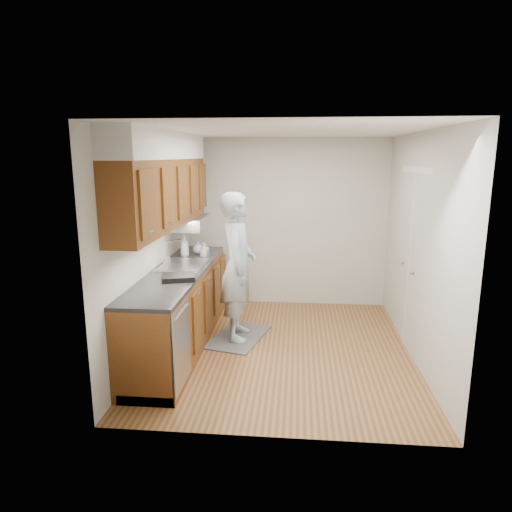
{
  "coord_description": "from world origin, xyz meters",
  "views": [
    {
      "loc": [
        0.17,
        -5.05,
        2.24
      ],
      "look_at": [
        -0.32,
        0.25,
        1.06
      ],
      "focal_mm": 32.0,
      "sensor_mm": 36.0,
      "label": 1
    }
  ],
  "objects": [
    {
      "name": "soap_bottle_a",
      "position": [
        -1.3,
        0.71,
        1.08
      ],
      "size": [
        0.12,
        0.12,
        0.29
      ],
      "primitive_type": "imported",
      "rotation": [
        0.0,
        0.0,
        -0.13
      ],
      "color": "silver",
      "rests_on": "counter"
    },
    {
      "name": "wall_right",
      "position": [
        1.5,
        0.0,
        1.25
      ],
      "size": [
        0.02,
        3.5,
        2.5
      ],
      "primitive_type": "cube",
      "color": "#BAB9AE",
      "rests_on": "floor"
    },
    {
      "name": "counter",
      "position": [
        -1.2,
        -0.0,
        0.49
      ],
      "size": [
        0.64,
        2.8,
        1.3
      ],
      "color": "brown",
      "rests_on": "floor"
    },
    {
      "name": "wall_left",
      "position": [
        -1.5,
        0.0,
        1.25
      ],
      "size": [
        0.02,
        3.5,
        2.5
      ],
      "primitive_type": "cube",
      "color": "#BAB9AE",
      "rests_on": "floor"
    },
    {
      "name": "soap_bottle_c",
      "position": [
        -1.17,
        0.9,
        1.03
      ],
      "size": [
        0.19,
        0.19,
        0.18
      ],
      "primitive_type": "imported",
      "rotation": [
        0.0,
        0.0,
        0.5
      ],
      "color": "silver",
      "rests_on": "counter"
    },
    {
      "name": "dish_rack",
      "position": [
        -1.09,
        -0.44,
        0.97
      ],
      "size": [
        0.41,
        0.38,
        0.05
      ],
      "primitive_type": "cube",
      "rotation": [
        0.0,
        0.0,
        0.3
      ],
      "color": "black",
      "rests_on": "counter"
    },
    {
      "name": "floor_mat",
      "position": [
        -0.54,
        0.28,
        0.01
      ],
      "size": [
        0.78,
        1.06,
        0.02
      ],
      "primitive_type": "cube",
      "rotation": [
        0.0,
        0.0,
        -0.26
      ],
      "color": "#5E5E60",
      "rests_on": "floor"
    },
    {
      "name": "closet_door",
      "position": [
        1.49,
        0.3,
        1.02
      ],
      "size": [
        0.02,
        1.22,
        2.05
      ],
      "primitive_type": "cube",
      "color": "silver",
      "rests_on": "wall_right"
    },
    {
      "name": "person",
      "position": [
        -0.54,
        0.28,
        1.04
      ],
      "size": [
        0.53,
        0.75,
        2.05
      ],
      "primitive_type": "imported",
      "rotation": [
        0.0,
        0.0,
        1.63
      ],
      "color": "#98ADB9",
      "rests_on": "floor_mat"
    },
    {
      "name": "steel_can",
      "position": [
        -1.0,
        0.73,
        0.99
      ],
      "size": [
        0.07,
        0.07,
        0.11
      ],
      "primitive_type": "cylinder",
      "rotation": [
        0.0,
        0.0,
        0.18
      ],
      "color": "#A5A5AA",
      "rests_on": "counter"
    },
    {
      "name": "floor",
      "position": [
        0.0,
        0.0,
        0.0
      ],
      "size": [
        3.5,
        3.5,
        0.0
      ],
      "primitive_type": "plane",
      "color": "brown",
      "rests_on": "ground"
    },
    {
      "name": "wall_back",
      "position": [
        0.0,
        1.75,
        1.25
      ],
      "size": [
        3.0,
        0.02,
        2.5
      ],
      "primitive_type": "cube",
      "color": "#BAB9AE",
      "rests_on": "floor"
    },
    {
      "name": "ceiling",
      "position": [
        0.0,
        0.0,
        2.5
      ],
      "size": [
        3.5,
        3.5,
        0.0
      ],
      "primitive_type": "plane",
      "rotation": [
        3.14,
        0.0,
        0.0
      ],
      "color": "white",
      "rests_on": "wall_left"
    },
    {
      "name": "upper_cabinets",
      "position": [
        -1.33,
        0.05,
        1.95
      ],
      "size": [
        0.47,
        2.8,
        1.21
      ],
      "color": "brown",
      "rests_on": "wall_left"
    },
    {
      "name": "soda_can",
      "position": [
        -1.05,
        0.76,
        1.0
      ],
      "size": [
        0.08,
        0.08,
        0.13
      ],
      "primitive_type": "cylinder",
      "rotation": [
        0.0,
        0.0,
        -0.09
      ],
      "color": "#A61C1E",
      "rests_on": "counter"
    },
    {
      "name": "soap_bottle_b",
      "position": [
        -1.04,
        0.74,
        1.03
      ],
      "size": [
        0.12,
        0.12,
        0.18
      ],
      "primitive_type": "imported",
      "rotation": [
        0.0,
        0.0,
        -0.78
      ],
      "color": "silver",
      "rests_on": "counter"
    }
  ]
}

